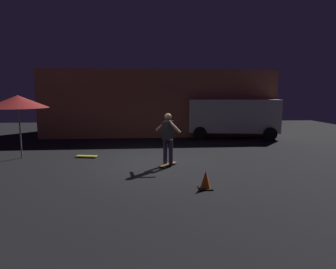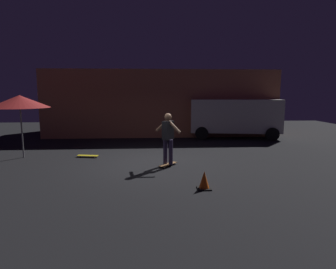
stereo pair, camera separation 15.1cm
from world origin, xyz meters
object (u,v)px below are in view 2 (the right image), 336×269
Objects in this scene: parked_van at (235,116)px; traffic_cone at (204,181)px; patio_umbrella at (20,102)px; skateboard_spare at (88,156)px; skater at (168,135)px; skateboard_ridden at (168,164)px.

parked_van reaches higher than traffic_cone.
patio_umbrella is at bearing 147.11° from traffic_cone.
skateboard_spare is 3.41m from skater.
parked_van is 6.01× the size of skateboard_spare.
patio_umbrella is at bearing -155.28° from parked_van.
patio_umbrella is at bearing 177.08° from skateboard_spare.
patio_umbrella is 2.86× the size of skateboard_spare.
traffic_cone is (6.05, -3.91, -1.86)m from patio_umbrella.
skater is at bearing -45.00° from skateboard_ridden.
traffic_cone is (-3.17, -8.16, -0.95)m from parked_van.
patio_umbrella is 5.88m from skateboard_ridden.
skater is (2.91, -1.48, 0.98)m from skateboard_spare.
skater reaches higher than skateboard_ridden.
skateboard_ridden is (-3.94, -5.84, -1.11)m from parked_van.
skateboard_ridden is 0.43× the size of skater.
parked_van is 8.20m from skateboard_spare.
skater is at bearing -123.96° from parked_van.
patio_umbrella is at bearing 163.18° from skater.
patio_umbrella is 1.38× the size of skater.
skateboard_ridden is 0.98m from skater.
skateboard_ridden and skateboard_spare have the same top height.
parked_van is 7.13m from skateboard_ridden.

